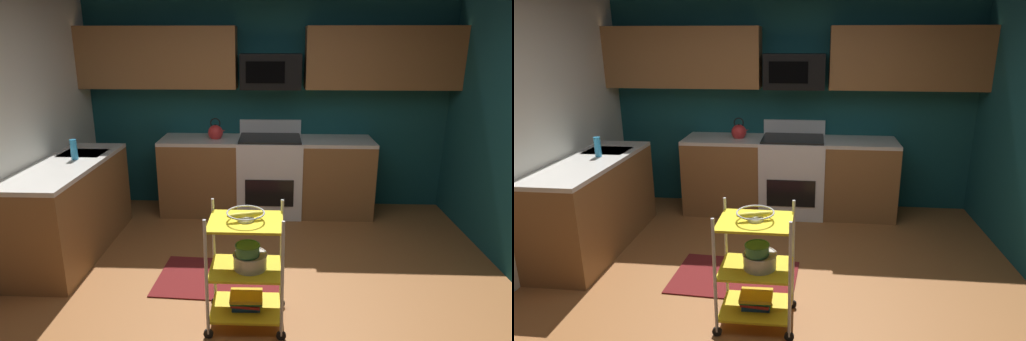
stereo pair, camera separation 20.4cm
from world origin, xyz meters
TOP-DOWN VIEW (x-y plane):
  - floor at (0.00, 0.00)m, footprint 4.40×4.80m
  - wall_back at (0.00, 2.43)m, footprint 4.52×0.06m
  - counter_run at (-0.77, 1.64)m, footprint 3.46×2.27m
  - oven_range at (0.04, 2.10)m, footprint 0.76×0.65m
  - upper_cabinets at (-0.01, 2.23)m, footprint 4.40×0.33m
  - microwave at (0.04, 2.21)m, footprint 0.70×0.39m
  - rolling_cart at (-0.10, -0.13)m, footprint 0.59×0.42m
  - fruit_bowl at (-0.10, -0.13)m, footprint 0.27×0.27m
  - mixing_bowl_large at (-0.07, -0.13)m, footprint 0.25×0.25m
  - mixing_bowl_small at (-0.09, -0.15)m, footprint 0.18×0.18m
  - book_stack at (-0.10, -0.13)m, footprint 0.25×0.20m
  - kettle at (-0.61, 2.10)m, footprint 0.21×0.18m
  - dish_soap_bottle at (-1.87, 1.09)m, footprint 0.06×0.06m
  - floor_rug at (-0.38, 0.47)m, footprint 1.13×0.76m

SIDE VIEW (x-z plane):
  - floor at x=0.00m, z-range -0.04..0.00m
  - floor_rug at x=-0.38m, z-range 0.00..0.01m
  - book_stack at x=-0.10m, z-range 0.13..0.24m
  - rolling_cart at x=-0.10m, z-range 0.00..0.91m
  - counter_run at x=-0.77m, z-range 0.00..0.92m
  - oven_range at x=0.04m, z-range -0.07..1.03m
  - mixing_bowl_large at x=-0.07m, z-range 0.46..0.58m
  - mixing_bowl_small at x=-0.09m, z-range 0.58..0.66m
  - fruit_bowl at x=-0.10m, z-range 0.84..0.91m
  - kettle at x=-0.61m, z-range 0.86..1.13m
  - dish_soap_bottle at x=-1.87m, z-range 0.92..1.12m
  - wall_back at x=0.00m, z-range 0.00..2.60m
  - microwave at x=0.04m, z-range 1.50..1.90m
  - upper_cabinets at x=-0.01m, z-range 1.50..2.20m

